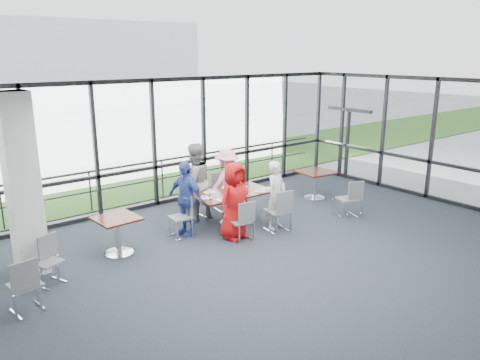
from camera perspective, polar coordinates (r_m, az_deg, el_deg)
floor at (r=8.52m, az=6.70°, el=-11.36°), size 12.00×10.00×0.02m
ceiling at (r=7.64m, az=7.45°, el=10.70°), size 12.00×10.00×0.04m
curtain_wall_back at (r=11.87m, az=-10.44°, el=4.38°), size 12.00×0.10×3.20m
curtain_wall_right at (r=12.83m, az=26.26°, el=3.85°), size 0.10×10.00×3.20m
exit_door at (r=14.87m, az=12.95°, el=4.26°), size 0.12×1.60×2.10m
structural_column at (r=8.79m, az=-24.99°, el=-0.64°), size 0.50×0.50×3.20m
apron at (r=16.69m, az=-18.39°, el=1.28°), size 80.00×70.00×0.02m
grass_strip at (r=14.87m, az=-15.67°, el=-0.04°), size 80.00×5.00×0.01m
hangar_main at (r=38.49m, az=-24.99°, el=12.72°), size 24.00×10.00×6.00m
guard_rail at (r=12.63m, az=-11.50°, el=-0.14°), size 12.00×0.06×0.06m
main_table at (r=10.59m, az=-1.01°, el=-2.20°), size 1.83×1.05×0.75m
side_table_left at (r=9.30m, az=-14.78°, el=-5.21°), size 0.82×0.82×0.75m
side_table_right at (r=12.59m, az=9.17°, el=0.54°), size 0.95×0.95×0.75m
diner_near_left at (r=9.71m, az=-0.67°, el=-2.59°), size 0.85×0.61×1.63m
diner_near_right at (r=10.32m, az=4.43°, el=-1.86°), size 0.63×0.52×1.52m
diner_far_left at (r=10.83m, az=-5.59°, el=-0.25°), size 0.91×0.59×1.81m
diner_far_right at (r=11.33m, az=-1.57°, el=-0.14°), size 1.03×0.56×1.57m
diner_end at (r=9.97m, az=-6.64°, el=-2.24°), size 0.72×1.04×1.62m
chair_main_nl at (r=9.73m, az=-0.01°, el=-5.02°), size 0.47×0.47×0.84m
chair_main_nr at (r=10.25m, az=4.50°, el=-3.78°), size 0.52×0.52×0.91m
chair_main_fl at (r=11.06m, az=-5.77°, el=-2.20°), size 0.50×0.50×0.97m
chair_main_fr at (r=11.55m, az=-1.84°, el=-1.52°), size 0.52×0.52×0.91m
chair_main_end at (r=9.98m, az=-7.27°, el=-4.53°), size 0.45×0.45×0.87m
chair_spare_la at (r=7.86m, az=-24.74°, el=-11.55°), size 0.48×0.48×0.87m
chair_spare_lb at (r=8.56m, az=-22.35°, el=-9.27°), size 0.51×0.51×0.81m
chair_spare_r at (r=11.39m, az=12.96°, el=-2.27°), size 0.55×0.55×0.87m
plate_nl at (r=9.98m, az=-2.15°, el=-2.45°), size 0.28×0.28×0.01m
plate_nr at (r=10.60m, az=2.46°, el=-1.38°), size 0.24×0.24×0.01m
plate_fl at (r=10.52m, az=-3.73°, el=-1.52°), size 0.27×0.27×0.01m
plate_fr at (r=11.00m, az=-0.10°, el=-0.74°), size 0.27×0.27×0.01m
plate_end at (r=10.14m, az=-4.31°, el=-2.19°), size 0.28×0.28×0.01m
tumbler_a at (r=10.26m, az=-1.25°, el=-1.57°), size 0.07×0.07×0.14m
tumbler_b at (r=10.57m, az=0.72°, el=-1.02°), size 0.08×0.08×0.15m
tumbler_c at (r=10.73m, az=-1.29°, el=-0.79°), size 0.07×0.07×0.15m
tumbler_d at (r=10.03m, az=-3.61°, el=-1.99°), size 0.07×0.07×0.14m
menu_a at (r=10.19m, az=-0.17°, el=-2.10°), size 0.29×0.22×0.00m
menu_b at (r=10.85m, az=3.09°, el=-1.02°), size 0.40×0.37×0.00m
menu_c at (r=10.93m, az=-1.70°, el=-0.89°), size 0.33×0.34×0.00m
condiment_caddy at (r=10.57m, az=-0.76°, el=-1.34°), size 0.10×0.07×0.04m
ketchup_bottle at (r=10.57m, az=-1.36°, el=-0.95°), size 0.06×0.06×0.18m
green_bottle at (r=10.59m, az=-0.81°, el=-0.86°), size 0.05×0.05×0.20m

